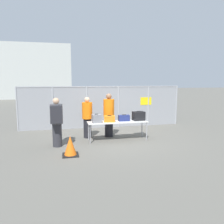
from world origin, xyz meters
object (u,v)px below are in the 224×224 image
(security_worker_near, at_px, (109,115))
(traveler_hooded, at_px, (57,120))
(suitcase_black, at_px, (139,116))
(inspection_table, at_px, (118,123))
(suitcase_navy, at_px, (124,118))
(suitcase_grey, at_px, (97,119))
(utility_trailer, at_px, (122,113))
(security_worker_far, at_px, (87,117))
(traffic_cone, at_px, (70,146))
(suitcase_orange, at_px, (109,119))

(security_worker_near, bearing_deg, traveler_hooded, 24.23)
(suitcase_black, height_order, traveler_hooded, traveler_hooded)
(inspection_table, distance_m, suitcase_navy, 0.34)
(security_worker_near, bearing_deg, suitcase_grey, 44.33)
(suitcase_black, relative_size, traveler_hooded, 0.29)
(suitcase_black, bearing_deg, utility_trailer, 83.26)
(security_worker_far, xyz_separation_m, utility_trailer, (2.56, 3.89, -0.46))
(suitcase_black, xyz_separation_m, utility_trailer, (0.52, 4.43, -0.52))
(traveler_hooded, height_order, traffic_cone, traveler_hooded)
(suitcase_black, bearing_deg, suitcase_navy, -179.91)
(inspection_table, xyz_separation_m, security_worker_far, (-1.13, 0.64, 0.18))
(suitcase_orange, distance_m, suitcase_navy, 0.60)
(suitcase_black, distance_m, security_worker_near, 1.25)
(utility_trailer, bearing_deg, traveler_hooded, -127.22)
(traveler_hooded, xyz_separation_m, security_worker_near, (2.10, 1.04, -0.02))
(suitcase_orange, xyz_separation_m, suitcase_navy, (0.60, 0.03, 0.00))
(security_worker_far, bearing_deg, traveler_hooded, 51.95)
(security_worker_far, xyz_separation_m, traffic_cone, (-0.77, -2.08, -0.58))
(traveler_hooded, relative_size, traffic_cone, 2.78)
(inspection_table, bearing_deg, suitcase_black, 5.92)
(suitcase_black, bearing_deg, traffic_cone, -151.28)
(utility_trailer, bearing_deg, inspection_table, -107.53)
(suitcase_navy, height_order, security_worker_near, security_worker_near)
(suitcase_black, distance_m, traveler_hooded, 3.27)
(suitcase_black, relative_size, security_worker_far, 0.30)
(utility_trailer, height_order, traffic_cone, utility_trailer)
(traveler_hooded, bearing_deg, traffic_cone, -62.65)
(suitcase_black, bearing_deg, inspection_table, -174.08)
(security_worker_far, distance_m, utility_trailer, 4.68)
(suitcase_navy, xyz_separation_m, security_worker_near, (-0.51, 0.53, 0.08))
(traffic_cone, bearing_deg, utility_trailer, 60.84)
(suitcase_orange, height_order, traffic_cone, suitcase_orange)
(suitcase_orange, relative_size, suitcase_navy, 1.04)
(suitcase_grey, distance_m, traveler_hooded, 1.53)
(inspection_table, height_order, suitcase_grey, suitcase_grey)
(suitcase_grey, height_order, suitcase_black, suitcase_black)
(inspection_table, distance_m, traveler_hooded, 2.38)
(security_worker_far, relative_size, traffic_cone, 2.67)
(utility_trailer, bearing_deg, suitcase_navy, -104.48)
(suitcase_navy, relative_size, traffic_cone, 0.71)
(suitcase_navy, bearing_deg, security_worker_far, 158.98)
(suitcase_navy, xyz_separation_m, suitcase_black, (0.62, 0.00, 0.06))
(suitcase_orange, height_order, suitcase_navy, suitcase_navy)
(suitcase_black, bearing_deg, suitcase_grey, -176.08)
(suitcase_grey, bearing_deg, traffic_cone, -126.76)
(suitcase_navy, bearing_deg, traffic_cone, -144.89)
(suitcase_grey, relative_size, suitcase_black, 0.69)
(traveler_hooded, relative_size, security_worker_near, 0.96)
(suitcase_grey, xyz_separation_m, suitcase_black, (1.75, 0.12, 0.02))
(suitcase_navy, bearing_deg, utility_trailer, 75.52)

